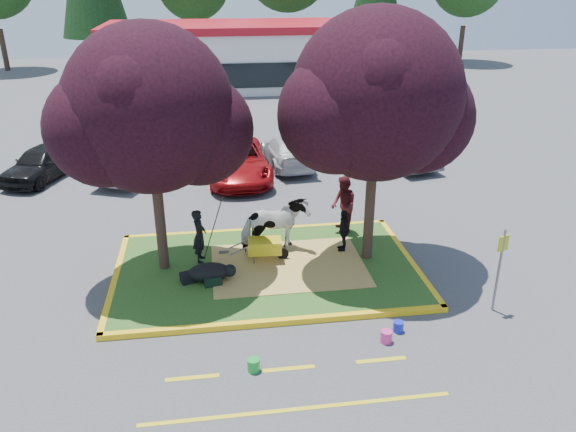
{
  "coord_description": "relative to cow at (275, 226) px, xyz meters",
  "views": [
    {
      "loc": [
        -1.38,
        -13.6,
        7.62
      ],
      "look_at": [
        0.66,
        0.5,
        1.43
      ],
      "focal_mm": 35.0,
      "sensor_mm": 36.0,
      "label": 1
    }
  ],
  "objects": [
    {
      "name": "car_grey",
      "position": [
        6.39,
        8.06,
        -0.18
      ],
      "size": [
        2.58,
        4.97,
        1.56
      ],
      "primitive_type": "imported",
      "rotation": [
        0.0,
        0.0,
        0.21
      ],
      "color": "#5A5B61",
      "rests_on": "ground"
    },
    {
      "name": "gear_bag_green",
      "position": [
        -1.84,
        -1.68,
        -0.69
      ],
      "size": [
        0.49,
        0.35,
        0.24
      ],
      "primitive_type": "cube",
      "rotation": [
        0.0,
        0.0,
        0.16
      ],
      "color": "black",
      "rests_on": "median_island"
    },
    {
      "name": "wheelbarrow",
      "position": [
        -0.34,
        -0.51,
        -0.37
      ],
      "size": [
        1.69,
        0.63,
        0.63
      ],
      "rotation": [
        0.0,
        0.0,
        -0.07
      ],
      "color": "black",
      "rests_on": "median_island"
    },
    {
      "name": "straw_bedding",
      "position": [
        0.26,
        -0.92,
        -0.81
      ],
      "size": [
        4.2,
        3.0,
        0.01
      ],
      "primitive_type": "cube",
      "color": "tan",
      "rests_on": "median_island"
    },
    {
      "name": "calf",
      "position": [
        -1.92,
        -1.43,
        -0.57
      ],
      "size": [
        1.26,
        0.93,
        0.49
      ],
      "primitive_type": "ellipsoid",
      "rotation": [
        0.0,
        0.0,
        -0.3
      ],
      "color": "black",
      "rests_on": "median_island"
    },
    {
      "name": "bucket_blue",
      "position": [
        2.36,
        -4.16,
        -0.83
      ],
      "size": [
        0.27,
        0.27,
        0.26
      ],
      "primitive_type": "cylinder",
      "rotation": [
        0.0,
        0.0,
        -0.11
      ],
      "color": "#1827C2",
      "rests_on": "ground"
    },
    {
      "name": "visitor_b",
      "position": [
        1.98,
        -0.2,
        -0.18
      ],
      "size": [
        0.43,
        0.78,
        1.26
      ],
      "primitive_type": "imported",
      "rotation": [
        0.0,
        0.0,
        -1.74
      ],
      "color": "black",
      "rests_on": "median_island"
    },
    {
      "name": "ground",
      "position": [
        -0.34,
        -0.92,
        -0.96
      ],
      "size": [
        90.0,
        90.0,
        0.0
      ],
      "primitive_type": "plane",
      "color": "#424244",
      "rests_on": "ground"
    },
    {
      "name": "median_island",
      "position": [
        -0.34,
        -0.92,
        -0.89
      ],
      "size": [
        8.0,
        5.0,
        0.15
      ],
      "primitive_type": "cube",
      "color": "#245019",
      "rests_on": "ground"
    },
    {
      "name": "fire_lane_stripe_b",
      "position": [
        -0.34,
        -5.12,
        -0.96
      ],
      "size": [
        1.1,
        0.12,
        0.01
      ],
      "primitive_type": "cube",
      "color": "yellow",
      "rests_on": "ground"
    },
    {
      "name": "cow",
      "position": [
        0.0,
        0.0,
        0.0
      ],
      "size": [
        2.07,
        1.29,
        1.62
      ],
      "primitive_type": "imported",
      "rotation": [
        0.0,
        0.0,
        1.8
      ],
      "color": "white",
      "rests_on": "median_island"
    },
    {
      "name": "sign_post",
      "position": [
        4.94,
        -3.62,
        0.35
      ],
      "size": [
        0.3,
        0.12,
        2.17
      ],
      "rotation": [
        0.0,
        0.0,
        0.32
      ],
      "color": "slate",
      "rests_on": "ground"
    },
    {
      "name": "car_silver",
      "position": [
        -4.7,
        7.91,
        -0.18
      ],
      "size": [
        3.27,
        5.0,
        1.56
      ],
      "primitive_type": "imported",
      "rotation": [
        0.0,
        0.0,
        2.77
      ],
      "color": "#AAADB2",
      "rests_on": "ground"
    },
    {
      "name": "curb_left",
      "position": [
        -4.42,
        -0.92,
        -0.89
      ],
      "size": [
        0.16,
        5.3,
        0.15
      ],
      "primitive_type": "cube",
      "color": "yellow",
      "rests_on": "ground"
    },
    {
      "name": "curb_far",
      "position": [
        -0.34,
        1.66,
        -0.89
      ],
      "size": [
        8.3,
        0.16,
        0.15
      ],
      "primitive_type": "cube",
      "color": "yellow",
      "rests_on": "ground"
    },
    {
      "name": "tree_purple_left",
      "position": [
        -3.12,
        -0.54,
        3.4
      ],
      "size": [
        5.06,
        4.2,
        6.51
      ],
      "color": "black",
      "rests_on": "median_island"
    },
    {
      "name": "retail_building",
      "position": [
        1.66,
        27.06,
        1.29
      ],
      "size": [
        20.4,
        8.4,
        4.4
      ],
      "color": "silver",
      "rests_on": "ground"
    },
    {
      "name": "tree_purple_right",
      "position": [
        2.58,
        -0.74,
        3.6
      ],
      "size": [
        5.3,
        4.4,
        6.82
      ],
      "color": "black",
      "rests_on": "median_island"
    },
    {
      "name": "car_red",
      "position": [
        -0.66,
        7.0,
        -0.24
      ],
      "size": [
        2.6,
        5.27,
        1.44
      ],
      "primitive_type": "imported",
      "rotation": [
        0.0,
        0.0,
        0.04
      ],
      "color": "maroon",
      "rests_on": "ground"
    },
    {
      "name": "car_white",
      "position": [
        1.57,
        8.33,
        -0.33
      ],
      "size": [
        2.09,
        4.48,
        1.27
      ],
      "primitive_type": "imported",
      "rotation": [
        0.0,
        0.0,
        3.21
      ],
      "color": "silver",
      "rests_on": "ground"
    },
    {
      "name": "handler",
      "position": [
        -2.14,
        -0.27,
        -0.04
      ],
      "size": [
        0.43,
        0.6,
        1.54
      ],
      "primitive_type": "imported",
      "rotation": [
        0.0,
        0.0,
        1.46
      ],
      "color": "black",
      "rests_on": "median_island"
    },
    {
      "name": "bucket_pink",
      "position": [
        1.96,
        -4.51,
        -0.82
      ],
      "size": [
        0.28,
        0.28,
        0.28
      ],
      "primitive_type": "cylinder",
      "rotation": [
        0.0,
        0.0,
        -0.07
      ],
      "color": "#E4328B",
      "rests_on": "ground"
    },
    {
      "name": "gear_bag_dark",
      "position": [
        -2.41,
        -1.41,
        -0.68
      ],
      "size": [
        0.59,
        0.45,
        0.27
      ],
      "primitive_type": "cube",
      "rotation": [
        0.0,
        0.0,
        0.35
      ],
      "color": "black",
      "rests_on": "median_island"
    },
    {
      "name": "curb_near",
      "position": [
        -0.34,
        -3.5,
        -0.89
      ],
      "size": [
        8.3,
        0.16,
        0.15
      ],
      "primitive_type": "cube",
      "color": "yellow",
      "rests_on": "ground"
    },
    {
      "name": "visitor_a",
      "position": [
        2.26,
        1.02,
        0.1
      ],
      "size": [
        0.81,
        0.97,
        1.82
      ],
      "primitive_type": "imported",
      "rotation": [
        0.0,
        0.0,
        -1.43
      ],
      "color": "#481419",
      "rests_on": "median_island"
    },
    {
      "name": "car_black",
      "position": [
        -8.38,
        8.0,
        -0.29
      ],
      "size": [
        2.87,
        4.26,
        1.35
      ],
      "primitive_type": "imported",
      "rotation": [
        0.0,
        0.0,
        -0.36
      ],
      "color": "black",
      "rests_on": "ground"
    },
    {
      "name": "curb_right",
      "position": [
        3.74,
        -0.92,
        -0.89
      ],
      "size": [
        0.16,
        5.3,
        0.15
      ],
      "primitive_type": "cube",
      "color": "yellow",
      "rests_on": "ground"
    },
    {
      "name": "bucket_green",
      "position": [
        -1.07,
        -5.07,
        -0.82
      ],
      "size": [
        0.32,
        0.32,
        0.28
      ],
      "primitive_type": "cylinder",
      "rotation": [
        0.0,
        0.0,
        -0.26
      ],
      "color": "green",
      "rests_on": "ground"
    },
    {
      "name": "fire_lane_stripe_c",
      "position": [
        1.66,
        -5.12,
        -0.96
      ],
      "size": [
        1.1,
        0.12,
        0.01
      ],
      "primitive_type": "cube",
      "color": "yellow",
      "rests_on": "ground"
    },
    {
      "name": "fire_lane_long",
      "position": [
        -0.34,
        -6.32,
        -0.96
      ],
      "size": [
        6.0,
        0.1,
        0.01
      ],
      "primitive_type": "cube",
      "color": "yellow",
      "rests_on": "ground"
    },
    {
      "name": "fire_lane_stripe_a",
      "position": [
        -2.34,
        -5.12,
        -0.96
      ],
      "size": [
        1.1,
        0.12,
        0.01
      ],
      "primitive_type": "cube",
      "color": "yellow",
      "rests_on": "ground"
    }
  ]
}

